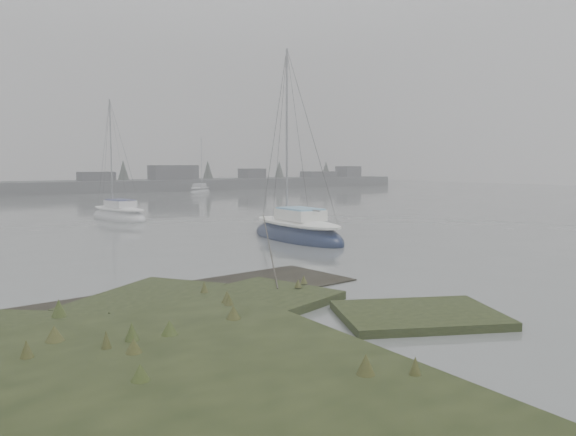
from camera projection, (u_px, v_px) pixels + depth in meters
The scene contains 5 objects.
ground at pixel (72, 216), 37.49m from camera, with size 160.00×160.00×0.00m, color slate.
far_shoreline at pixel (217, 183), 78.66m from camera, with size 60.00×8.00×4.15m.
sailboat_main at pixel (297, 233), 25.82m from camera, with size 2.42×6.75×9.43m.
sailboat_white at pixel (119, 215), 35.13m from camera, with size 2.95×5.99×8.09m.
sailboat_far_b at pixel (200, 191), 67.23m from camera, with size 4.87×4.88×7.33m.
Camera 1 is at (-8.78, -9.07, 3.46)m, focal length 35.00 mm.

